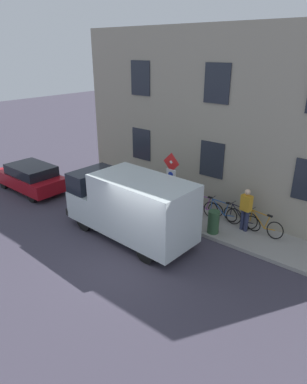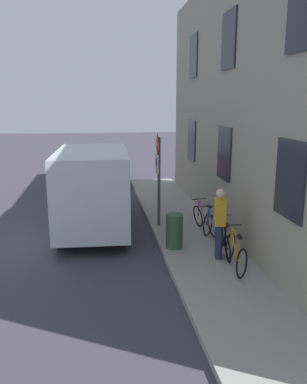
# 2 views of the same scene
# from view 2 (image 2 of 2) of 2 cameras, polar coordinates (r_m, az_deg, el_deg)

# --- Properties ---
(ground_plane) EXTENTS (80.00, 80.00, 0.00)m
(ground_plane) POSITION_cam_2_polar(r_m,az_deg,el_deg) (11.47, -12.52, -7.07)
(ground_plane) COLOR #3D3846
(sidewalk_slab) EXTENTS (2.03, 16.23, 0.14)m
(sidewalk_slab) POSITION_cam_2_polar(r_m,az_deg,el_deg) (11.70, 5.08, -6.04)
(sidewalk_slab) COLOR gray
(sidewalk_slab) RESTS_ON ground_plane
(building_facade) EXTENTS (0.75, 14.23, 7.60)m
(building_facade) POSITION_cam_2_polar(r_m,az_deg,el_deg) (11.46, 12.26, 12.32)
(building_facade) COLOR gray
(building_facade) RESTS_ON ground_plane
(sign_post_stacked) EXTENTS (0.15, 0.56, 2.74)m
(sign_post_stacked) POSITION_cam_2_polar(r_m,az_deg,el_deg) (11.80, 0.61, 3.76)
(sign_post_stacked) COLOR #474C47
(sign_post_stacked) RESTS_ON sidewalk_slab
(delivery_van) EXTENTS (2.19, 5.40, 2.50)m
(delivery_van) POSITION_cam_2_polar(r_m,az_deg,el_deg) (12.19, -8.62, 0.80)
(delivery_van) COLOR silver
(delivery_van) RESTS_ON ground_plane
(parked_hatchback) EXTENTS (1.79, 4.02, 1.38)m
(parked_hatchback) POSITION_cam_2_polar(r_m,az_deg,el_deg) (19.25, -8.04, 3.45)
(parked_hatchback) COLOR maroon
(parked_hatchback) RESTS_ON ground_plane
(bicycle_orange) EXTENTS (0.46, 1.72, 0.89)m
(bicycle_orange) POSITION_cam_2_polar(r_m,az_deg,el_deg) (9.29, 11.77, -8.53)
(bicycle_orange) COLOR black
(bicycle_orange) RESTS_ON sidewalk_slab
(bicycle_black) EXTENTS (0.46, 1.71, 0.89)m
(bicycle_black) POSITION_cam_2_polar(r_m,az_deg,el_deg) (10.05, 10.10, -6.78)
(bicycle_black) COLOR black
(bicycle_black) RESTS_ON sidewalk_slab
(bicycle_blue) EXTENTS (0.46, 1.72, 0.89)m
(bicycle_blue) POSITION_cam_2_polar(r_m,az_deg,el_deg) (10.82, 8.67, -5.27)
(bicycle_blue) COLOR black
(bicycle_blue) RESTS_ON sidewalk_slab
(bicycle_purple) EXTENTS (0.50, 1.71, 0.89)m
(bicycle_purple) POSITION_cam_2_polar(r_m,az_deg,el_deg) (11.61, 7.44, -3.96)
(bicycle_purple) COLOR black
(bicycle_purple) RESTS_ON sidewalk_slab
(pedestrian) EXTENTS (0.34, 0.45, 1.72)m
(pedestrian) POSITION_cam_2_polar(r_m,az_deg,el_deg) (9.61, 9.52, -4.15)
(pedestrian) COLOR #262B47
(pedestrian) RESTS_ON sidewalk_slab
(litter_bin) EXTENTS (0.44, 0.44, 0.90)m
(litter_bin) POSITION_cam_2_polar(r_m,az_deg,el_deg) (10.29, 3.03, -5.63)
(litter_bin) COLOR #2D5133
(litter_bin) RESTS_ON sidewalk_slab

